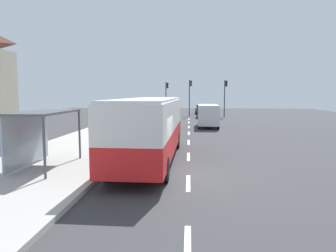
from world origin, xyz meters
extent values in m
cube|color=#38383A|center=(0.00, 14.00, -0.02)|extent=(56.00, 92.00, 0.04)
cube|color=#ADAAA3|center=(-6.40, 2.00, 0.09)|extent=(6.20, 30.00, 0.18)
cube|color=silver|center=(0.25, -6.00, 0.01)|extent=(0.16, 2.20, 0.01)
cube|color=silver|center=(0.25, -1.00, 0.01)|extent=(0.16, 2.20, 0.01)
cube|color=silver|center=(0.25, 4.00, 0.01)|extent=(0.16, 2.20, 0.01)
cube|color=silver|center=(0.25, 9.00, 0.01)|extent=(0.16, 2.20, 0.01)
cube|color=silver|center=(0.25, 14.00, 0.01)|extent=(0.16, 2.20, 0.01)
cube|color=silver|center=(0.25, 19.00, 0.01)|extent=(0.16, 2.20, 0.01)
cube|color=silver|center=(0.25, 24.00, 0.01)|extent=(0.16, 2.20, 0.01)
cube|color=silver|center=(0.25, 29.00, 0.01)|extent=(0.16, 2.20, 0.01)
cube|color=red|center=(-1.70, 2.79, 1.07)|extent=(2.76, 11.06, 1.15)
cube|color=silver|center=(-1.70, 2.79, 2.38)|extent=(2.76, 11.06, 1.45)
cube|color=silver|center=(-1.70, 2.79, 3.15)|extent=(2.63, 10.83, 0.12)
cube|color=black|center=(-1.57, 8.23, 2.30)|extent=(2.30, 0.17, 1.22)
cube|color=black|center=(-2.92, 2.31, 2.30)|extent=(0.28, 8.58, 1.10)
cylinder|color=black|center=(-2.74, 6.71, 0.50)|extent=(0.30, 1.01, 1.00)
cylinder|color=black|center=(-0.48, 6.66, 0.50)|extent=(0.30, 1.01, 1.00)
cylinder|color=black|center=(-2.92, -0.89, 0.50)|extent=(0.30, 1.01, 1.00)
cylinder|color=black|center=(-0.66, -0.94, 0.50)|extent=(0.30, 1.01, 1.00)
cube|color=silver|center=(2.20, 19.02, 1.32)|extent=(2.09, 5.23, 1.96)
cube|color=black|center=(2.20, 19.02, 1.66)|extent=(2.09, 3.15, 0.44)
cylinder|color=black|center=(3.07, 17.01, 0.34)|extent=(0.23, 0.68, 0.68)
cylinder|color=black|center=(1.27, 17.04, 0.34)|extent=(0.23, 0.68, 0.68)
cylinder|color=black|center=(3.13, 21.01, 0.34)|extent=(0.23, 0.68, 0.68)
cylinder|color=black|center=(1.33, 21.04, 0.34)|extent=(0.23, 0.68, 0.68)
cube|color=black|center=(2.30, 39.34, 0.62)|extent=(1.94, 4.45, 0.60)
cube|color=black|center=(2.31, 39.14, 1.22)|extent=(1.66, 2.42, 0.60)
cylinder|color=black|center=(1.43, 40.82, 0.32)|extent=(0.22, 0.65, 0.64)
cylinder|color=black|center=(3.07, 40.87, 0.32)|extent=(0.22, 0.65, 0.64)
cylinder|color=black|center=(1.53, 37.82, 0.32)|extent=(0.22, 0.65, 0.64)
cylinder|color=black|center=(3.17, 37.87, 0.32)|extent=(0.22, 0.65, 0.64)
cube|color=black|center=(2.30, 31.63, 0.62)|extent=(1.97, 4.47, 0.60)
cube|color=black|center=(2.29, 31.43, 1.22)|extent=(1.68, 2.44, 0.60)
cylinder|color=black|center=(1.54, 33.16, 0.32)|extent=(0.23, 0.65, 0.64)
cylinder|color=black|center=(3.18, 33.10, 0.32)|extent=(0.23, 0.65, 0.64)
cylinder|color=black|center=(1.42, 30.16, 0.32)|extent=(0.23, 0.65, 0.64)
cylinder|color=black|center=(3.06, 30.10, 0.32)|extent=(0.23, 0.65, 0.64)
cylinder|color=blue|center=(-4.20, 2.77, 0.66)|extent=(0.52, 0.52, 0.95)
cylinder|color=orange|center=(-4.20, 3.47, 0.66)|extent=(0.52, 0.52, 0.95)
cylinder|color=#2D2D2D|center=(5.40, 32.66, 2.69)|extent=(0.14, 0.14, 5.38)
cube|color=black|center=(5.62, 32.66, 4.88)|extent=(0.24, 0.28, 0.84)
sphere|color=#360606|center=(5.74, 32.66, 5.16)|extent=(0.16, 0.16, 0.16)
sphere|color=#F2B20C|center=(5.74, 32.66, 4.88)|extent=(0.16, 0.16, 0.16)
sphere|color=black|center=(5.74, 32.66, 4.60)|extent=(0.16, 0.16, 0.16)
cylinder|color=#2D2D2D|center=(-3.20, 33.46, 2.57)|extent=(0.14, 0.14, 5.14)
cube|color=black|center=(-2.98, 33.46, 4.64)|extent=(0.24, 0.28, 0.84)
sphere|color=#360606|center=(-2.86, 33.46, 4.92)|extent=(0.16, 0.16, 0.16)
sphere|color=#F2B20C|center=(-2.86, 33.46, 4.64)|extent=(0.16, 0.16, 0.16)
sphere|color=black|center=(-2.86, 33.46, 4.36)|extent=(0.16, 0.16, 0.16)
cylinder|color=#2D2D2D|center=(0.30, 34.26, 2.74)|extent=(0.14, 0.14, 5.48)
cube|color=black|center=(0.52, 34.26, 4.98)|extent=(0.24, 0.28, 0.84)
sphere|color=#360606|center=(0.64, 34.26, 5.26)|extent=(0.16, 0.16, 0.16)
sphere|color=#F2B20C|center=(0.64, 34.26, 4.98)|extent=(0.16, 0.16, 0.16)
sphere|color=black|center=(0.64, 34.26, 4.70)|extent=(0.16, 0.16, 0.16)
cube|color=#4C4C51|center=(-6.10, 0.50, 2.63)|extent=(1.80, 4.00, 0.10)
cube|color=#8CA5B2|center=(-6.95, 0.50, 1.43)|extent=(0.06, 3.80, 2.30)
cylinder|color=#4C4C51|center=(-5.25, -1.40, 1.40)|extent=(0.10, 0.10, 2.44)
cylinder|color=#4C4C51|center=(-5.25, 2.40, 1.40)|extent=(0.10, 0.10, 2.44)
camera|label=1|loc=(0.26, -12.63, 3.45)|focal=32.88mm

